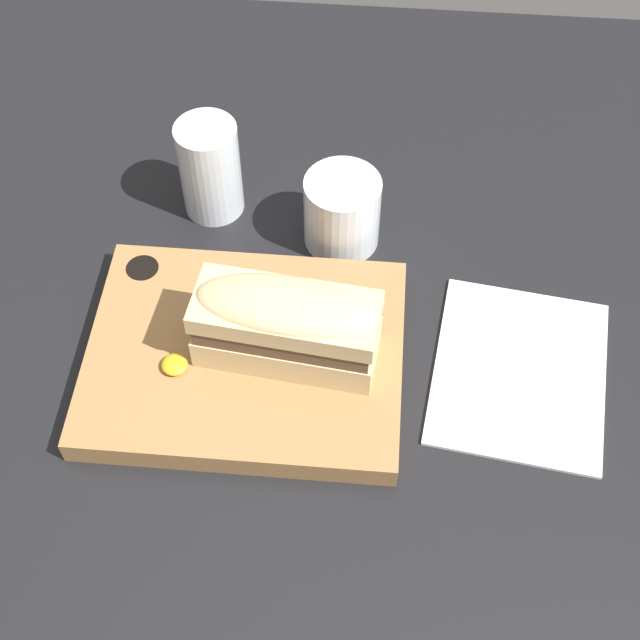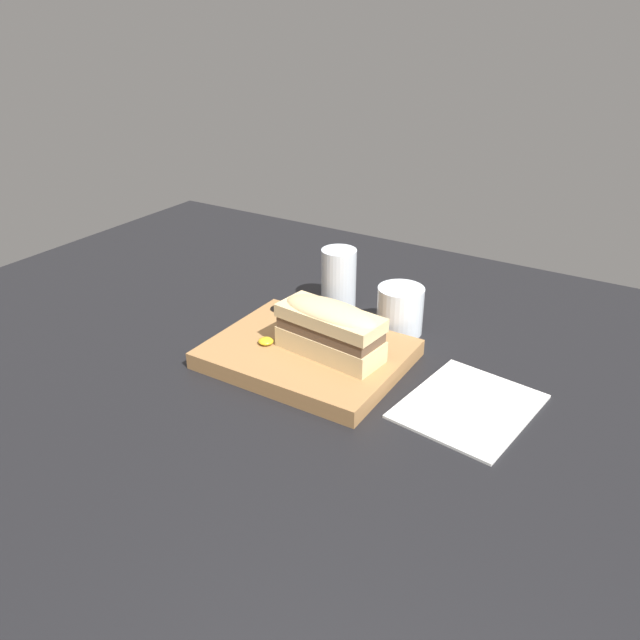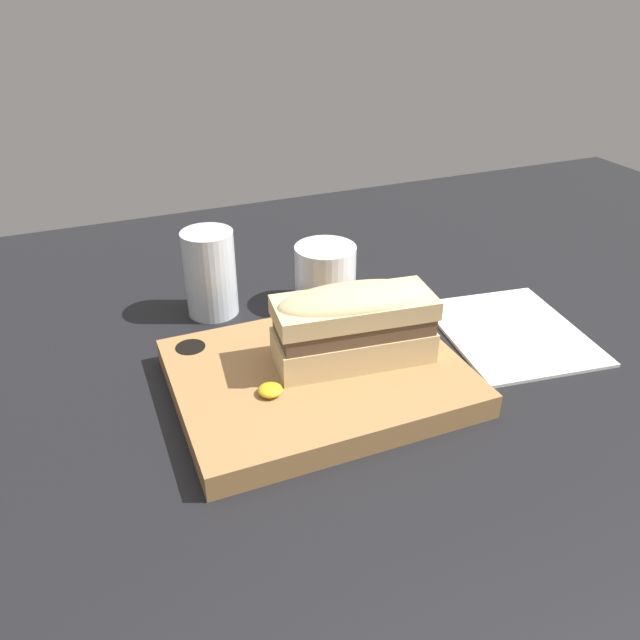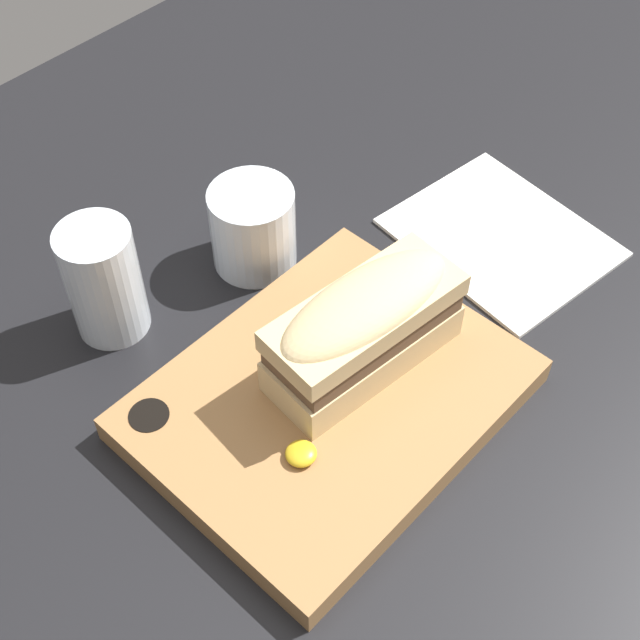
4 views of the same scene
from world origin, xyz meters
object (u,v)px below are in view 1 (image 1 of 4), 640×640
(sandwich, at_px, (286,322))
(wine_glass, at_px, (344,214))
(serving_board, at_px, (245,352))
(water_glass, at_px, (211,174))
(napkin, at_px, (519,372))

(sandwich, distance_m, wine_glass, 0.17)
(serving_board, bearing_deg, water_glass, 107.14)
(sandwich, bearing_deg, serving_board, 174.65)
(water_glass, bearing_deg, wine_glass, -13.94)
(serving_board, xyz_separation_m, water_glass, (-0.06, 0.20, 0.03))
(serving_board, bearing_deg, sandwich, -5.35)
(napkin, bearing_deg, sandwich, -177.06)
(serving_board, distance_m, wine_glass, 0.18)
(water_glass, relative_size, napkin, 0.52)
(water_glass, xyz_separation_m, napkin, (0.32, -0.19, -0.05))
(napkin, bearing_deg, water_glass, 149.31)
(sandwich, distance_m, napkin, 0.23)
(serving_board, xyz_separation_m, sandwich, (0.04, -0.00, 0.06))
(serving_board, height_order, sandwich, sandwich)
(sandwich, bearing_deg, wine_glass, 76.27)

